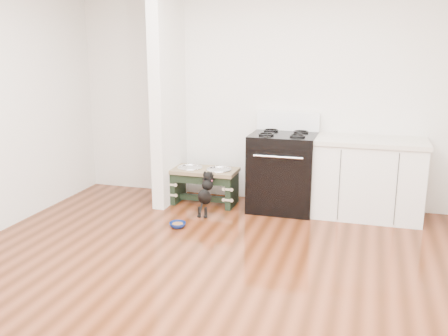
# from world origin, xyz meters

# --- Properties ---
(ground) EXTENTS (5.00, 5.00, 0.00)m
(ground) POSITION_xyz_m (0.00, 0.00, 0.00)
(ground) COLOR #3F1B0B
(ground) RESTS_ON ground
(room_shell) EXTENTS (5.00, 5.00, 5.00)m
(room_shell) POSITION_xyz_m (0.00, 0.00, 1.62)
(room_shell) COLOR silver
(room_shell) RESTS_ON ground
(partition_wall) EXTENTS (0.15, 0.80, 2.70)m
(partition_wall) POSITION_xyz_m (-1.18, 2.10, 1.35)
(partition_wall) COLOR silver
(partition_wall) RESTS_ON ground
(oven_range) EXTENTS (0.76, 0.69, 1.14)m
(oven_range) POSITION_xyz_m (0.25, 2.16, 0.48)
(oven_range) COLOR black
(oven_range) RESTS_ON ground
(cabinet_run) EXTENTS (1.24, 0.64, 0.91)m
(cabinet_run) POSITION_xyz_m (1.23, 2.18, 0.45)
(cabinet_run) COLOR silver
(cabinet_run) RESTS_ON ground
(dog_feeder) EXTENTS (0.81, 0.43, 0.46)m
(dog_feeder) POSITION_xyz_m (-0.71, 2.08, 0.32)
(dog_feeder) COLOR black
(dog_feeder) RESTS_ON ground
(puppy) EXTENTS (0.14, 0.42, 0.49)m
(puppy) POSITION_xyz_m (-0.57, 1.71, 0.27)
(puppy) COLOR black
(puppy) RESTS_ON ground
(floor_bowl) EXTENTS (0.23, 0.23, 0.06)m
(floor_bowl) POSITION_xyz_m (-0.72, 1.20, 0.03)
(floor_bowl) COLOR navy
(floor_bowl) RESTS_ON ground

